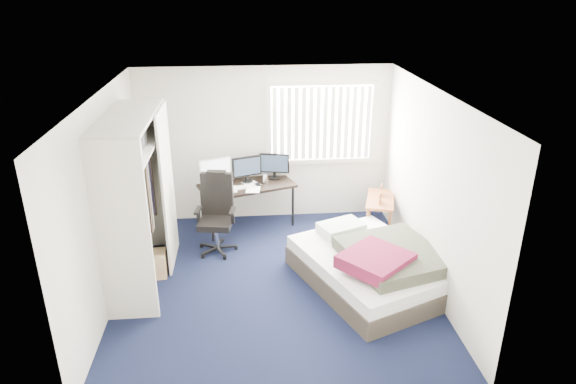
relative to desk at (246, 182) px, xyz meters
The scene contains 10 objects.
ground 1.94m from the desk, 79.86° to the right, with size 4.20×4.20×0.00m, color black.
room_shell 1.94m from the desk, 79.86° to the right, with size 4.20×4.20×4.20m.
window_assembly 1.51m from the desk, 13.28° to the left, with size 1.72×0.09×1.32m.
closet 2.10m from the desk, 132.37° to the right, with size 0.64×1.84×2.22m.
desk is the anchor object (origin of this frame).
office_chair 0.92m from the desk, 121.09° to the right, with size 0.63×0.63×1.18m.
footstool 0.69m from the desk, 169.48° to the left, with size 0.30×0.24×0.24m.
nightstand 2.12m from the desk, 10.99° to the right, with size 0.64×0.91×0.75m.
bed 2.52m from the desk, 50.02° to the right, with size 2.12×2.38×0.65m.
pine_box 2.03m from the desk, 133.51° to the right, with size 0.43×0.32×0.32m, color tan.
Camera 1 is at (-0.34, -5.78, 3.71)m, focal length 32.00 mm.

